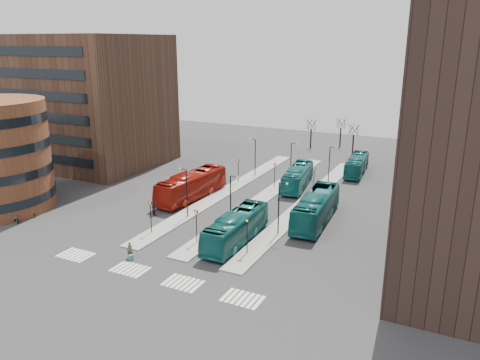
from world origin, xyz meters
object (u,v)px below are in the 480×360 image
at_px(commuter_c, 228,226).
at_px(commuter_a, 154,208).
at_px(teal_bus_c, 316,208).
at_px(suitcase, 131,258).
at_px(bicycle_mid, 14,219).
at_px(bicycle_far, 32,213).
at_px(commuter_b, 216,235).
at_px(teal_bus_a, 236,228).
at_px(teal_bus_b, 298,177).
at_px(red_bus, 192,185).
at_px(teal_bus_d, 357,165).
at_px(bicycle_near, 14,220).
at_px(traveller, 130,250).

bearing_deg(commuter_c, commuter_a, -90.84).
xyz_separation_m(teal_bus_c, commuter_c, (-7.92, -7.64, -0.96)).
height_order(suitcase, commuter_c, commuter_c).
relative_size(commuter_c, bicycle_mid, 0.94).
xyz_separation_m(suitcase, teal_bus_c, (13.36, 18.14, 1.53)).
distance_m(commuter_c, bicycle_far, 25.08).
relative_size(commuter_b, bicycle_mid, 0.89).
distance_m(teal_bus_a, teal_bus_b, 21.68).
relative_size(teal_bus_c, commuter_a, 7.37).
bearing_deg(commuter_c, teal_bus_c, 137.78).
relative_size(red_bus, commuter_b, 8.26).
relative_size(teal_bus_a, teal_bus_b, 1.03).
bearing_deg(teal_bus_d, teal_bus_a, -103.92).
distance_m(teal_bus_a, bicycle_far, 26.64).
xyz_separation_m(suitcase, teal_bus_a, (7.41, 8.67, 1.36)).
height_order(red_bus, teal_bus_a, red_bus).
relative_size(commuter_b, bicycle_near, 0.99).
distance_m(teal_bus_a, teal_bus_c, 11.19).
bearing_deg(suitcase, bicycle_far, -177.38).
height_order(teal_bus_c, traveller, teal_bus_c).
relative_size(teal_bus_b, commuter_b, 7.13).
xyz_separation_m(teal_bus_c, bicycle_near, (-32.20, -16.51, -1.38)).
xyz_separation_m(commuter_c, bicycle_near, (-24.27, -8.87, -0.43)).
bearing_deg(commuter_b, teal_bus_c, -29.65).
xyz_separation_m(traveller, bicycle_far, (-18.46, 3.82, -0.40)).
bearing_deg(commuter_a, teal_bus_a, -168.03).
bearing_deg(teal_bus_c, bicycle_mid, -156.58).
relative_size(teal_bus_a, bicycle_mid, 6.53).
relative_size(suitcase, commuter_b, 0.35).
distance_m(teal_bus_b, traveller, 30.75).
bearing_deg(suitcase, commuter_b, 69.01).
height_order(commuter_c, bicycle_near, commuter_c).
relative_size(bicycle_near, bicycle_far, 0.97).
xyz_separation_m(commuter_b, bicycle_mid, (-24.38, -5.94, -0.26)).
distance_m(commuter_b, bicycle_mid, 25.10).
xyz_separation_m(suitcase, bicycle_far, (-18.83, 4.22, 0.16)).
bearing_deg(suitcase, teal_bus_d, 88.13).
relative_size(teal_bus_b, commuter_a, 6.48).
height_order(teal_bus_a, bicycle_mid, teal_bus_a).
relative_size(teal_bus_a, traveller, 7.03).
bearing_deg(traveller, commuter_b, 32.10).
distance_m(teal_bus_b, teal_bus_c, 13.91).
distance_m(teal_bus_a, commuter_b, 2.32).
xyz_separation_m(teal_bus_a, teal_bus_c, (5.95, 9.47, 0.16)).
bearing_deg(commuter_b, commuter_c, 8.93).
relative_size(teal_bus_c, commuter_b, 8.11).
relative_size(red_bus, commuter_c, 7.76).
xyz_separation_m(teal_bus_d, commuter_b, (-7.30, -34.12, -0.70)).
bearing_deg(teal_bus_d, red_bus, -132.42).
xyz_separation_m(teal_bus_b, commuter_a, (-12.13, -18.94, -0.71)).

